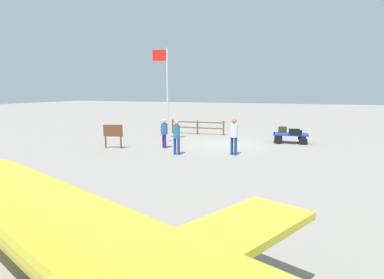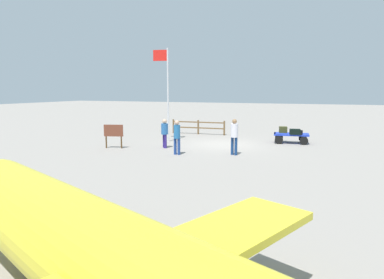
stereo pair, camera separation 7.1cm
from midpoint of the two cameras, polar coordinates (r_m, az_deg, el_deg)
name	(u,v)px [view 2 (the right image)]	position (r m, az deg, el deg)	size (l,w,h in m)	color
ground_plane	(222,144)	(19.90, 5.09, -0.80)	(120.00, 120.00, 0.00)	gray
luggage_cart	(291,136)	(21.07, 16.32, 0.57)	(2.10, 1.38, 0.58)	#1E37BE
suitcase_olive	(283,130)	(21.29, 15.12, 1.60)	(0.53, 0.49, 0.37)	#393D19
suitcase_grey	(295,132)	(20.65, 16.96, 1.26)	(0.65, 0.49, 0.32)	black
suitcase_navy	(298,132)	(20.70, 17.45, 1.16)	(0.51, 0.39, 0.25)	black
worker_lead	(234,134)	(16.58, 7.22, 0.94)	(0.43, 0.43, 1.76)	navy
worker_trailing	(165,131)	(18.53, -4.50, 1.44)	(0.53, 0.53, 1.58)	navy
worker_supervisor	(177,135)	(16.56, -2.42, 0.76)	(0.34, 0.33, 1.69)	navy
airplane_near	(125,275)	(4.13, -10.66, -21.41)	(9.98, 5.69, 2.99)	yellow
flagpole	(166,86)	(20.84, -4.25, 8.91)	(0.97, 0.19, 5.62)	silver
signboard	(114,133)	(18.88, -12.92, 1.14)	(1.02, 0.37, 1.29)	#4C3319
wooden_fence	(198,126)	(24.26, 1.13, 2.28)	(3.92, 0.32, 1.01)	brown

